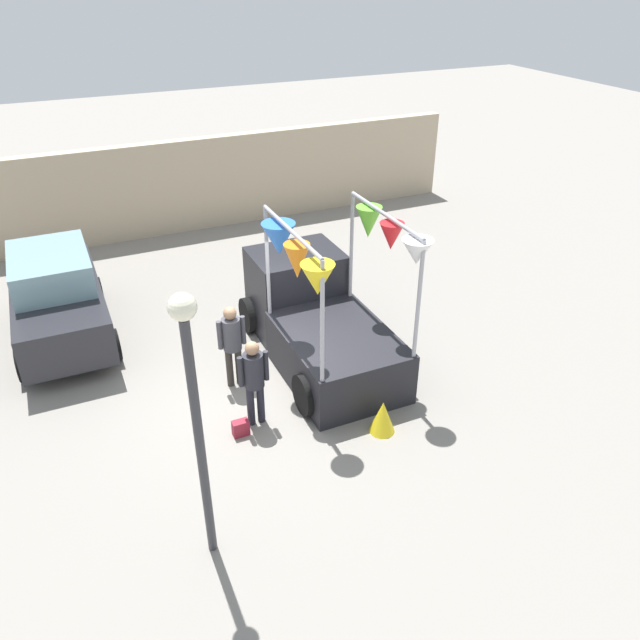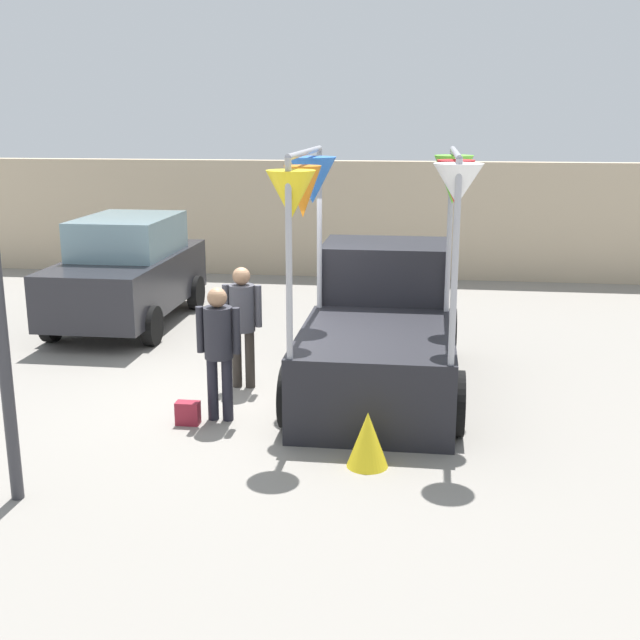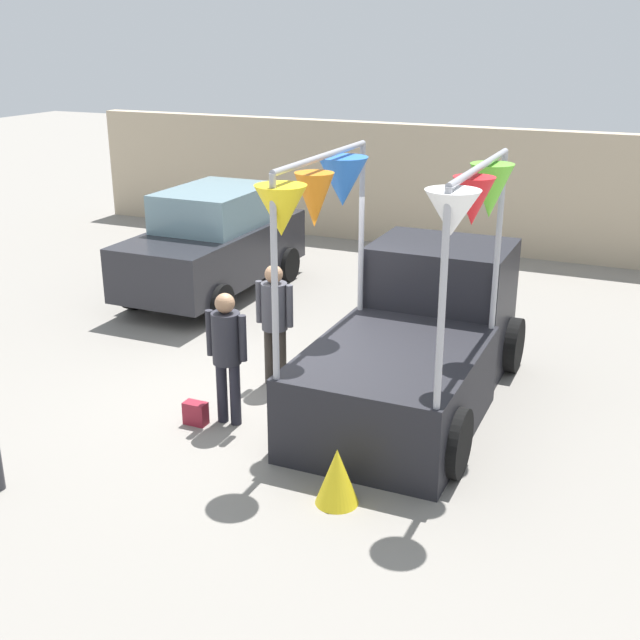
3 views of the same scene
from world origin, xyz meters
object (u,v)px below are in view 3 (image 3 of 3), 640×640
Objects in this scene: vendor_truck at (417,331)px; folded_kite_bundle_sunflower at (337,476)px; parked_car at (214,242)px; person_vendor at (275,314)px; person_customer at (227,346)px; handbag at (196,413)px.

vendor_truck reaches higher than folded_kite_bundle_sunflower.
parked_car is 2.42× the size of person_vendor.
person_vendor is at bearing -48.25° from parked_car.
person_vendor is at bearing 89.66° from person_customer.
folded_kite_bundle_sunflower is (4.61, -5.40, -0.64)m from parked_car.
person_customer is at bearing -138.70° from vendor_truck.
folded_kite_bundle_sunflower is (1.86, -1.10, -0.69)m from person_customer.
folded_kite_bundle_sunflower is (2.21, -0.90, 0.16)m from handbag.
vendor_truck reaches higher than person_customer.
person_vendor is 1.70m from handbag.
folded_kite_bundle_sunflower is at bearing -22.05° from handbag.
parked_car reaches higher than handbag.
parked_car is 7.13m from folded_kite_bundle_sunflower.
vendor_truck is 2.52× the size of person_customer.
vendor_truck is 2.49× the size of person_vendor.
person_vendor is at bearing -168.16° from vendor_truck.
person_customer is 2.26m from folded_kite_bundle_sunflower.
person_vendor is (-1.82, -0.38, 0.09)m from vendor_truck.
folded_kite_bundle_sunflower is at bearing -89.22° from vendor_truck.
parked_car reaches higher than person_vendor.
vendor_truck is 6.86× the size of folded_kite_bundle_sunflower.
vendor_truck is at bearing 90.78° from folded_kite_bundle_sunflower.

